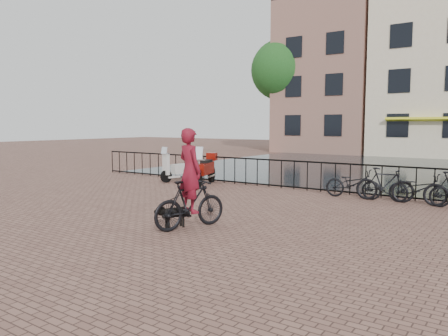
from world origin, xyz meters
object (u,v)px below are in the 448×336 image
Objects in this scene: motorcycle at (205,165)px; dog at (175,216)px; cyclist at (190,184)px; scooter at (179,163)px.

dog is at bearing -78.04° from motorcycle.
cyclist is at bearing 47.27° from dog.
scooter is at bearing 153.06° from dog.
motorcycle reaches higher than dog.
scooter reaches higher than dog.
cyclist reaches higher than motorcycle.
motorcycle is (-3.60, 5.80, 0.49)m from dog.
scooter is (-5.47, 5.92, -0.26)m from cyclist.
motorcycle is 1.36× the size of scooter.
dog is 0.53× the size of scooter.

